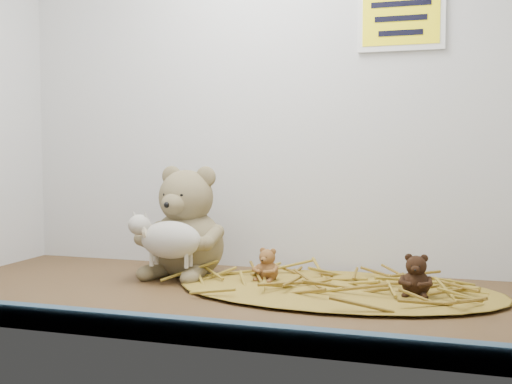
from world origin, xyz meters
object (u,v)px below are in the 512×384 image
(main_teddy, at_px, (188,221))
(mini_teddy_brown, at_px, (416,273))
(toy_lamb, at_px, (171,240))
(mini_teddy_tan, at_px, (268,263))

(main_teddy, relative_size, mini_teddy_brown, 3.14)
(mini_teddy_brown, bearing_deg, toy_lamb, -179.60)
(mini_teddy_tan, distance_m, mini_teddy_brown, 0.30)
(toy_lamb, height_order, mini_teddy_brown, toy_lamb)
(mini_teddy_brown, bearing_deg, mini_teddy_tan, 171.41)
(main_teddy, xyz_separation_m, mini_teddy_brown, (0.49, -0.09, -0.07))
(main_teddy, distance_m, mini_teddy_tan, 0.21)
(toy_lamb, distance_m, mini_teddy_brown, 0.49)
(toy_lamb, bearing_deg, mini_teddy_brown, -0.18)
(toy_lamb, xyz_separation_m, mini_teddy_brown, (0.49, -0.00, -0.04))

